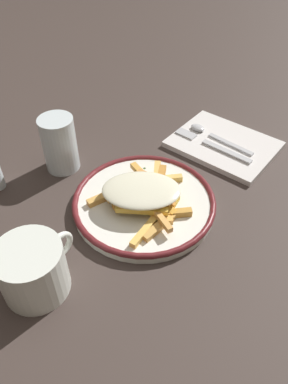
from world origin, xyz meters
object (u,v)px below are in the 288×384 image
(fries_heap, at_px, (144,193))
(napkin, at_px, (223,144))
(plate, at_px, (144,202))
(coffee_mug, at_px, (33,270))
(fork, at_px, (212,145))
(spoon, at_px, (210,134))
(water_glass, at_px, (59,144))

(fries_heap, distance_m, napkin, 0.25)
(plate, height_order, coffee_mug, coffee_mug)
(fork, relative_size, spoon, 1.15)
(water_glass, bearing_deg, coffee_mug, -139.36)
(napkin, height_order, spoon, spoon)
(water_glass, xyz_separation_m, coffee_mug, (-0.21, -0.18, -0.01))
(fries_heap, bearing_deg, plate, 39.28)
(napkin, relative_size, spoon, 1.34)
(spoon, bearing_deg, water_glass, 145.57)
(plate, distance_m, water_glass, 0.20)
(fries_heap, bearing_deg, spoon, 4.27)
(spoon, bearing_deg, coffee_mug, -180.00)
(spoon, bearing_deg, plate, -176.16)
(plate, bearing_deg, water_glass, 94.14)
(coffee_mug, bearing_deg, plate, -4.26)
(plate, bearing_deg, fries_heap, -140.72)
(napkin, distance_m, spoon, 0.04)
(spoon, distance_m, coffee_mug, 0.47)
(fork, bearing_deg, napkin, -23.69)
(fries_heap, relative_size, fork, 1.03)
(spoon, xyz_separation_m, coffee_mug, (-0.46, -0.00, 0.03))
(fries_heap, xyz_separation_m, water_glass, (-0.01, 0.20, 0.02))
(fries_heap, distance_m, fork, 0.22)
(fries_heap, xyz_separation_m, fork, (0.22, -0.00, -0.02))
(napkin, bearing_deg, coffee_mug, 175.69)
(fork, bearing_deg, fries_heap, 178.89)
(fork, bearing_deg, coffee_mug, 177.02)
(fries_heap, relative_size, spoon, 1.19)
(water_glass, bearing_deg, fries_heap, -86.62)
(fork, relative_size, water_glass, 1.62)
(fork, height_order, spoon, spoon)
(spoon, bearing_deg, fork, -142.90)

